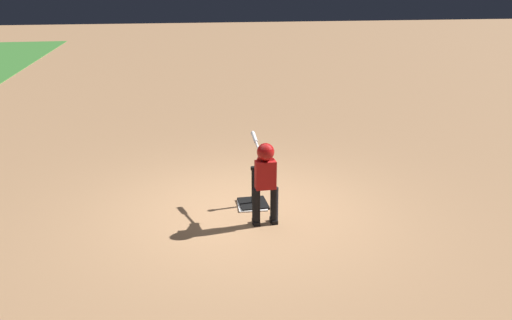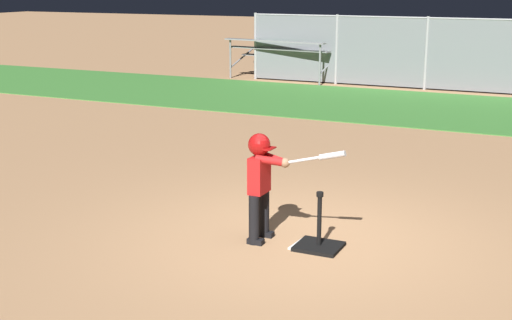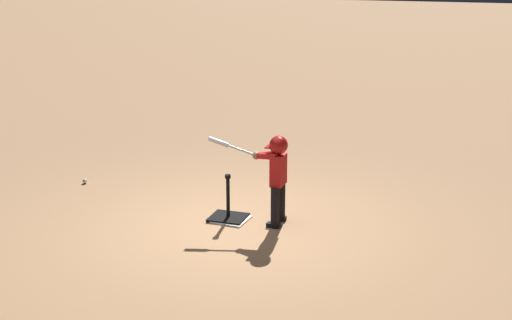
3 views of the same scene
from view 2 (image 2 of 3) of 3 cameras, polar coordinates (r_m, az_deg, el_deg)
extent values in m
plane|color=#AD7F56|center=(7.99, 4.17, -6.40)|extent=(90.00, 90.00, 0.00)
cube|color=#3D7F33|center=(16.42, 15.42, 3.87)|extent=(56.00, 4.70, 0.02)
cylinder|color=#9E9EA3|center=(20.85, -0.04, 9.09)|extent=(0.08, 0.08, 1.90)
cylinder|color=#9E9EA3|center=(19.94, 6.46, 8.77)|extent=(0.08, 0.08, 1.90)
cylinder|color=#9E9EA3|center=(19.30, 13.46, 8.30)|extent=(0.08, 0.08, 1.90)
cube|color=slate|center=(19.09, 17.10, 8.00)|extent=(12.30, 0.02, 1.82)
cylinder|color=#9E9EA3|center=(19.03, 17.30, 10.72)|extent=(12.30, 0.04, 0.04)
cube|color=white|center=(7.80, 4.74, -6.85)|extent=(0.47, 0.47, 0.02)
cube|color=black|center=(7.76, 5.04, -6.90)|extent=(0.48, 0.43, 0.04)
cylinder|color=black|center=(7.66, 5.09, -4.87)|extent=(0.05, 0.05, 0.54)
cylinder|color=black|center=(7.57, 5.14, -2.75)|extent=(0.08, 0.08, 0.05)
cylinder|color=black|center=(7.99, 0.66, -4.26)|extent=(0.12, 0.12, 0.55)
cube|color=black|center=(8.07, 0.78, -5.93)|extent=(0.18, 0.09, 0.06)
cylinder|color=black|center=(7.77, -0.16, -4.82)|extent=(0.12, 0.12, 0.55)
cube|color=black|center=(7.84, -0.03, -6.53)|extent=(0.18, 0.09, 0.06)
cube|color=red|center=(7.74, 0.26, -1.19)|extent=(0.16, 0.29, 0.41)
sphere|color=#936B4C|center=(7.66, 0.26, 1.14)|extent=(0.21, 0.21, 0.21)
sphere|color=maroon|center=(7.66, 0.26, 1.24)|extent=(0.25, 0.25, 0.25)
cube|color=maroon|center=(7.62, 0.95, 0.94)|extent=(0.13, 0.18, 0.01)
cylinder|color=red|center=(7.67, 1.43, 0.10)|extent=(0.34, 0.18, 0.12)
cylinder|color=red|center=(7.59, 1.15, -0.05)|extent=(0.34, 0.17, 0.12)
sphere|color=#936B4C|center=(7.58, 2.34, -0.23)|extent=(0.10, 0.10, 0.10)
cylinder|color=silver|center=(7.44, 4.63, 0.13)|extent=(0.65, 0.04, 0.20)
cylinder|color=silver|center=(7.36, 6.14, 0.37)|extent=(0.29, 0.07, 0.13)
cylinder|color=black|center=(7.59, 2.20, -0.25)|extent=(0.03, 0.05, 0.05)
cube|color=gray|center=(22.13, 4.08, 7.62)|extent=(3.20, 0.60, 0.04)
cube|color=gray|center=(22.39, 4.40, 7.06)|extent=(3.20, 0.66, 0.04)
cube|color=gray|center=(21.51, 3.25, 8.21)|extent=(3.20, 0.60, 0.04)
cube|color=gray|center=(21.77, 3.58, 7.63)|extent=(3.20, 0.66, 0.04)
cube|color=gray|center=(20.89, 2.36, 8.83)|extent=(3.20, 0.60, 0.04)
cube|color=gray|center=(21.15, 2.72, 8.22)|extent=(3.20, 0.66, 0.04)
cube|color=gray|center=(20.29, 1.41, 9.49)|extent=(3.20, 0.60, 0.04)
cube|color=gray|center=(20.54, 1.80, 8.86)|extent=(3.20, 0.66, 0.04)
cylinder|color=gray|center=(21.75, 7.86, 7.06)|extent=(0.06, 0.06, 0.31)
cylinder|color=gray|center=(19.64, 5.13, 7.64)|extent=(0.06, 0.06, 1.16)
cylinder|color=gray|center=(20.65, 6.59, 8.34)|extent=(0.33, 2.29, 0.90)
cylinder|color=gray|center=(23.09, 1.14, 7.59)|extent=(0.06, 0.06, 0.31)
cylinder|color=gray|center=(21.12, -2.06, 8.14)|extent=(0.06, 0.06, 1.16)
cylinder|color=gray|center=(22.06, -0.39, 8.81)|extent=(0.33, 2.29, 0.90)
cube|color=gray|center=(21.73, 16.48, 7.04)|extent=(3.03, 0.32, 0.04)
cube|color=gray|center=(22.03, 16.51, 6.40)|extent=(3.03, 0.38, 0.04)
cube|color=gray|center=(21.02, 16.31, 7.70)|extent=(3.03, 0.32, 0.04)
cube|color=gray|center=(21.32, 16.35, 7.03)|extent=(3.03, 0.38, 0.04)
cube|color=gray|center=(20.32, 16.13, 8.40)|extent=(3.03, 0.32, 0.04)
cube|color=gray|center=(20.62, 16.18, 7.70)|extent=(3.03, 0.38, 0.04)
cylinder|color=gray|center=(22.21, 12.95, 7.02)|extent=(0.06, 0.06, 0.34)
cylinder|color=gray|center=(20.58, 12.17, 7.40)|extent=(0.06, 0.06, 0.97)
cylinder|color=gray|center=(21.36, 12.63, 8.07)|extent=(0.10, 1.65, 0.68)
camera|label=1|loc=(12.52, -24.95, 14.73)|focal=35.00mm
camera|label=3|loc=(16.29, 4.88, 16.56)|focal=50.00mm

